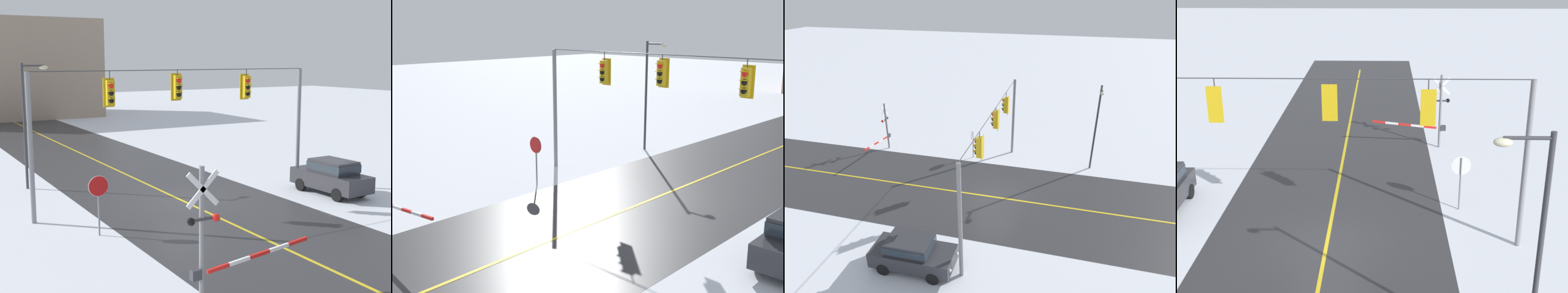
{
  "view_description": "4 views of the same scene",
  "coord_description": "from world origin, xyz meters",
  "views": [
    {
      "loc": [
        -12.13,
        -22.2,
        6.75
      ],
      "look_at": [
        -1.22,
        -3.32,
        3.2
      ],
      "focal_mm": 50.31,
      "sensor_mm": 36.0,
      "label": 1
    },
    {
      "loc": [
        12.34,
        -17.75,
        7.43
      ],
      "look_at": [
        -2.49,
        -2.23,
        2.22
      ],
      "focal_mm": 46.27,
      "sensor_mm": 36.0,
      "label": 2
    },
    {
      "loc": [
        18.94,
        4.09,
        12.93
      ],
      "look_at": [
        -2.82,
        -1.66,
        2.23
      ],
      "focal_mm": 31.84,
      "sensor_mm": 36.0,
      "label": 3
    },
    {
      "loc": [
        -2.03,
        17.75,
        10.35
      ],
      "look_at": [
        -1.64,
        -2.21,
        3.01
      ],
      "focal_mm": 50.48,
      "sensor_mm": 36.0,
      "label": 4
    }
  ],
  "objects": [
    {
      "name": "stop_sign",
      "position": [
        -5.22,
        -2.9,
        1.71
      ],
      "size": [
        0.8,
        0.09,
        2.35
      ],
      "color": "gray",
      "rests_on": "ground"
    },
    {
      "name": "streetlamp_near",
      "position": [
        -5.59,
        6.26,
        3.92
      ],
      "size": [
        1.39,
        0.28,
        6.5
      ],
      "color": "#38383D",
      "rests_on": "ground"
    },
    {
      "name": "signal_span",
      "position": [
        -0.04,
        -0.01,
        4.27
      ],
      "size": [
        14.2,
        0.47,
        6.22
      ],
      "color": "gray",
      "rests_on": "ground"
    },
    {
      "name": "ground_plane",
      "position": [
        0.0,
        0.0,
        0.0
      ],
      "size": [
        160.0,
        160.0,
        0.0
      ],
      "primitive_type": "plane",
      "color": "silver"
    },
    {
      "name": "railroad_crossing",
      "position": [
        -4.79,
        -10.38,
        2.0
      ],
      "size": [
        4.1,
        0.31,
        4.0
      ],
      "color": "gray",
      "rests_on": "ground"
    }
  ]
}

